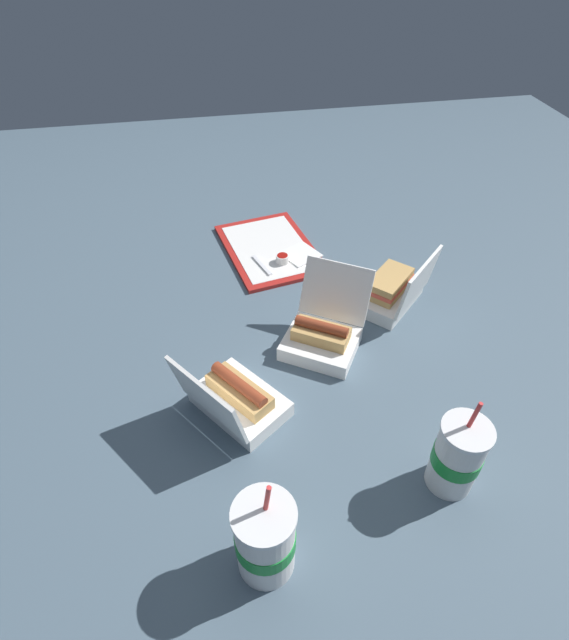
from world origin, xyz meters
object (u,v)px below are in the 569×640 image
clamshell_hotdog_left (236,399)px  clamshell_hotdog_center (323,334)px  plastic_fork (262,265)px  soda_cup_back (457,456)px  soda_cup_corner (265,539)px  ketchup_cup (282,258)px  clamshell_sandwich_corner (391,291)px  food_tray (270,249)px

clamshell_hotdog_left → clamshell_hotdog_center: 0.28m
plastic_fork → soda_cup_back: soda_cup_back is taller
plastic_fork → soda_cup_corner: soda_cup_corner is taller
ketchup_cup → clamshell_hotdog_center: clamshell_hotdog_center is taller
soda_cup_back → soda_cup_corner: soda_cup_corner is taller
plastic_fork → soda_cup_corner: size_ratio=0.47×
plastic_fork → soda_cup_back: (-0.76, -0.26, 0.07)m
plastic_fork → clamshell_sandwich_corner: 0.39m
clamshell_hotdog_center → soda_cup_corner: soda_cup_corner is taller
food_tray → clamshell_sandwich_corner: (-0.32, -0.28, 0.04)m
clamshell_hotdog_center → soda_cup_corner: bearing=156.1°
food_tray → soda_cup_corner: bearing=170.4°
clamshell_sandwich_corner → soda_cup_corner: 0.77m
ketchup_cup → soda_cup_corner: 0.88m
soda_cup_back → soda_cup_corner: size_ratio=0.98×
clamshell_hotdog_center → soda_cup_corner: (-0.50, 0.22, 0.05)m
ketchup_cup → clamshell_sandwich_corner: (-0.23, -0.26, 0.02)m
food_tray → plastic_fork: bearing=157.5°
soda_cup_back → soda_cup_corner: 0.39m
food_tray → soda_cup_back: size_ratio=1.78×
food_tray → ketchup_cup: 0.09m
food_tray → clamshell_sandwich_corner: clamshell_sandwich_corner is taller
clamshell_hotdog_center → soda_cup_corner: 0.55m
food_tray → soda_cup_back: (-0.86, -0.22, 0.08)m
ketchup_cup → soda_cup_back: bearing=-166.0°
ketchup_cup → clamshell_hotdog_center: 0.36m
ketchup_cup → soda_cup_back: soda_cup_back is taller
clamshell_hotdog_left → plastic_fork: bearing=-14.6°
food_tray → clamshell_hotdog_left: bearing=164.1°
ketchup_cup → clamshell_sandwich_corner: 0.35m
plastic_fork → food_tray: bearing=-41.5°
plastic_fork → clamshell_hotdog_left: (-0.51, 0.13, 0.03)m
plastic_fork → clamshell_hotdog_left: size_ratio=0.42×
soda_cup_corner → clamshell_sandwich_corner: bearing=-35.3°
soda_cup_back → clamshell_hotdog_left: bearing=57.5°
ketchup_cup → plastic_fork: bearing=97.1°
clamshell_hotdog_left → clamshell_sandwich_corner: (0.29, -0.46, 0.00)m
food_tray → clamshell_hotdog_center: clamshell_hotdog_center is taller
clamshell_hotdog_left → soda_cup_back: (-0.25, -0.39, 0.05)m
plastic_fork → clamshell_hotdog_left: clamshell_hotdog_left is taller
plastic_fork → clamshell_hotdog_center: size_ratio=0.40×
plastic_fork → soda_cup_back: size_ratio=0.47×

